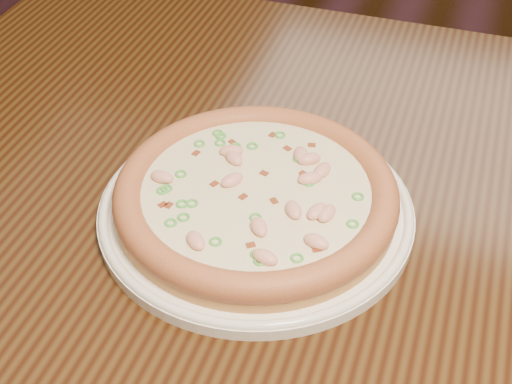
% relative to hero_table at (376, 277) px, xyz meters
% --- Properties ---
extents(ground, '(9.00, 9.00, 0.00)m').
position_rel_hero_table_xyz_m(ground, '(-0.33, 0.79, -0.65)').
color(ground, black).
extents(hero_table, '(1.20, 0.80, 0.75)m').
position_rel_hero_table_xyz_m(hero_table, '(0.00, 0.00, 0.00)').
color(hero_table, black).
rests_on(hero_table, ground).
extents(plate, '(0.31, 0.31, 0.02)m').
position_rel_hero_table_xyz_m(plate, '(-0.12, -0.05, 0.11)').
color(plate, white).
rests_on(plate, hero_table).
extents(pizza, '(0.27, 0.27, 0.03)m').
position_rel_hero_table_xyz_m(pizza, '(-0.12, -0.05, 0.13)').
color(pizza, '#BD8141').
rests_on(pizza, plate).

